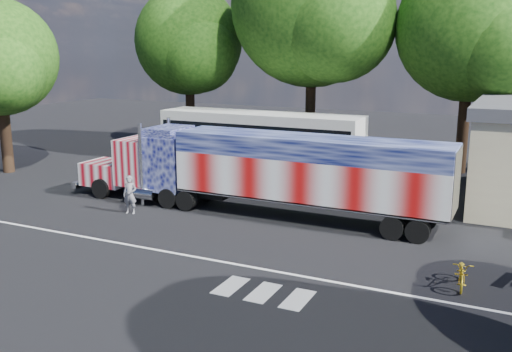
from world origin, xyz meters
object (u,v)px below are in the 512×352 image
at_px(bicycle, 462,273).
at_px(tree_ne_a, 474,28).
at_px(semi_truck, 261,170).
at_px(tree_nw_a, 190,42).
at_px(woman, 130,195).
at_px(coach_bus, 260,142).
at_px(tree_n_mid, 315,6).

xyz_separation_m(bicycle, tree_ne_a, (-1.99, 18.63, 8.41)).
relative_size(semi_truck, tree_nw_a, 1.57).
relative_size(semi_truck, woman, 10.61).
bearing_deg(semi_truck, tree_nw_a, 131.65).
bearing_deg(tree_nw_a, woman, -67.37).
relative_size(coach_bus, tree_n_mid, 0.81).
distance_m(semi_truck, woman, 6.37).
bearing_deg(coach_bus, tree_n_mid, 75.84).
distance_m(tree_ne_a, tree_n_mid, 10.34).
bearing_deg(coach_bus, semi_truck, -64.43).
bearing_deg(tree_nw_a, tree_ne_a, -1.59).
bearing_deg(semi_truck, woman, -154.80).
height_order(bicycle, tree_nw_a, tree_nw_a).
bearing_deg(tree_n_mid, bicycle, -57.08).
relative_size(coach_bus, bicycle, 7.11).
bearing_deg(tree_ne_a, tree_n_mid, 178.77).
distance_m(woman, tree_n_mid, 19.45).
xyz_separation_m(woman, tree_nw_a, (-7.08, 16.98, 7.29)).
height_order(semi_truck, coach_bus, semi_truck).
bearing_deg(woman, tree_nw_a, 99.79).
height_order(woman, tree_ne_a, tree_ne_a).
bearing_deg(woman, tree_n_mid, 66.68).
xyz_separation_m(semi_truck, tree_ne_a, (7.63, 13.76, 6.75)).
xyz_separation_m(tree_nw_a, tree_n_mid, (10.16, -0.35, 2.29)).
distance_m(coach_bus, bicycle, 19.04).
bearing_deg(tree_n_mid, semi_truck, -79.54).
height_order(semi_truck, bicycle, semi_truck).
distance_m(coach_bus, tree_ne_a, 14.57).
relative_size(semi_truck, tree_ne_a, 1.45).
relative_size(woman, tree_nw_a, 0.15).
bearing_deg(bicycle, tree_nw_a, 132.57).
bearing_deg(coach_bus, woman, -98.56).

